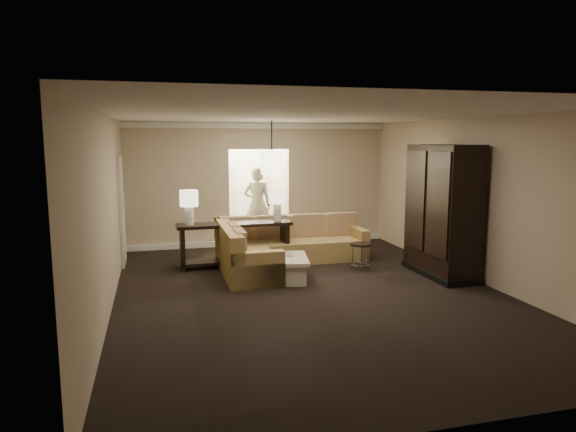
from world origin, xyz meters
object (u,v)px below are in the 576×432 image
object	(u,v)px
console_table	(235,240)
coffee_table	(278,268)
sectional_sofa	(279,247)
person	(257,201)
armoire	(442,214)
drink_table	(360,251)

from	to	relation	value
console_table	coffee_table	bearing A→B (deg)	-64.87
coffee_table	console_table	xyz separation A→B (m)	(-0.57, 1.17, 0.30)
sectional_sofa	person	world-z (taller)	person
sectional_sofa	console_table	size ratio (longest dim) A/B	1.37
console_table	person	world-z (taller)	person
coffee_table	armoire	world-z (taller)	armoire
coffee_table	drink_table	bearing A→B (deg)	10.70
coffee_table	sectional_sofa	bearing A→B (deg)	75.98
sectional_sofa	armoire	world-z (taller)	armoire
console_table	person	bearing A→B (deg)	67.39
person	coffee_table	bearing A→B (deg)	107.65
console_table	armoire	distance (m)	3.87
coffee_table	armoire	size ratio (longest dim) A/B	0.50
drink_table	coffee_table	bearing A→B (deg)	-169.30
coffee_table	person	distance (m)	3.52
sectional_sofa	person	size ratio (longest dim) A/B	1.53
drink_table	sectional_sofa	bearing A→B (deg)	154.44
sectional_sofa	console_table	world-z (taller)	sectional_sofa
sectional_sofa	console_table	xyz separation A→B (m)	(-0.82, 0.18, 0.15)
sectional_sofa	armoire	size ratio (longest dim) A/B	1.29
drink_table	person	xyz separation A→B (m)	(-1.35, 3.10, 0.63)
armoire	drink_table	xyz separation A→B (m)	(-1.24, 0.73, -0.76)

